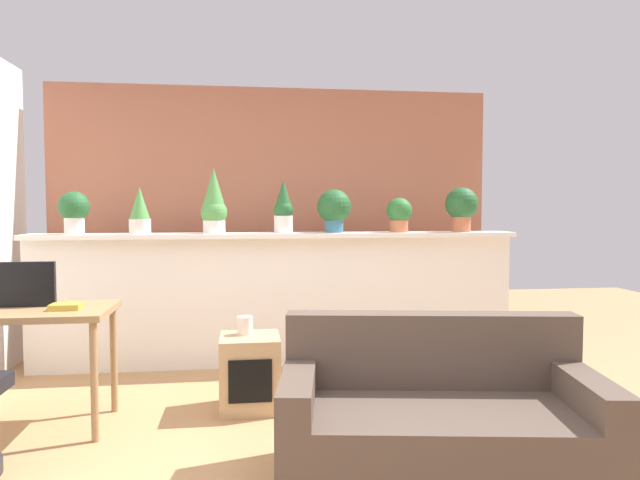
{
  "coord_description": "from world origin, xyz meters",
  "views": [
    {
      "loc": [
        -0.28,
        -2.91,
        1.37
      ],
      "look_at": [
        0.22,
        0.91,
        1.15
      ],
      "focal_mm": 32.03,
      "sensor_mm": 36.0,
      "label": 1
    }
  ],
  "objects_px": {
    "potted_plant_1": "(140,211)",
    "tv_monitor": "(22,284)",
    "side_cube_shelf": "(250,373)",
    "potted_plant_3": "(283,208)",
    "couch": "(438,425)",
    "potted_plant_0": "(74,210)",
    "potted_plant_2": "(214,203)",
    "potted_plant_5": "(399,214)",
    "vase_on_shelf": "(245,325)",
    "potted_plant_6": "(462,206)",
    "potted_plant_4": "(334,208)",
    "book_on_desk": "(66,307)",
    "desk": "(18,323)"
  },
  "relations": [
    {
      "from": "potted_plant_1",
      "to": "tv_monitor",
      "type": "xyz_separation_m",
      "value": [
        -0.52,
        -1.11,
        -0.45
      ]
    },
    {
      "from": "tv_monitor",
      "to": "side_cube_shelf",
      "type": "bearing_deg",
      "value": 3.92
    },
    {
      "from": "potted_plant_3",
      "to": "couch",
      "type": "xyz_separation_m",
      "value": [
        0.62,
        -2.22,
        -1.08
      ]
    },
    {
      "from": "potted_plant_0",
      "to": "potted_plant_2",
      "type": "distance_m",
      "value": 1.12
    },
    {
      "from": "potted_plant_5",
      "to": "side_cube_shelf",
      "type": "xyz_separation_m",
      "value": [
        -1.32,
        -1.05,
        -1.06
      ]
    },
    {
      "from": "potted_plant_5",
      "to": "tv_monitor",
      "type": "height_order",
      "value": "potted_plant_5"
    },
    {
      "from": "vase_on_shelf",
      "to": "tv_monitor",
      "type": "bearing_deg",
      "value": -173.65
    },
    {
      "from": "potted_plant_2",
      "to": "couch",
      "type": "distance_m",
      "value": 2.75
    },
    {
      "from": "potted_plant_1",
      "to": "potted_plant_6",
      "type": "bearing_deg",
      "value": 0.94
    },
    {
      "from": "potted_plant_3",
      "to": "couch",
      "type": "height_order",
      "value": "potted_plant_3"
    },
    {
      "from": "side_cube_shelf",
      "to": "potted_plant_3",
      "type": "bearing_deg",
      "value": 74.19
    },
    {
      "from": "potted_plant_4",
      "to": "book_on_desk",
      "type": "relative_size",
      "value": 2.12
    },
    {
      "from": "potted_plant_1",
      "to": "couch",
      "type": "distance_m",
      "value": 3.01
    },
    {
      "from": "potted_plant_3",
      "to": "book_on_desk",
      "type": "bearing_deg",
      "value": -137.2
    },
    {
      "from": "potted_plant_2",
      "to": "potted_plant_5",
      "type": "relative_size",
      "value": 1.81
    },
    {
      "from": "potted_plant_0",
      "to": "potted_plant_2",
      "type": "height_order",
      "value": "potted_plant_2"
    },
    {
      "from": "vase_on_shelf",
      "to": "potted_plant_5",
      "type": "bearing_deg",
      "value": 36.25
    },
    {
      "from": "potted_plant_0",
      "to": "potted_plant_3",
      "type": "relative_size",
      "value": 0.77
    },
    {
      "from": "book_on_desk",
      "to": "potted_plant_0",
      "type": "bearing_deg",
      "value": 103.18
    },
    {
      "from": "potted_plant_6",
      "to": "tv_monitor",
      "type": "distance_m",
      "value": 3.54
    },
    {
      "from": "potted_plant_1",
      "to": "desk",
      "type": "bearing_deg",
      "value": -113.63
    },
    {
      "from": "potted_plant_0",
      "to": "potted_plant_4",
      "type": "xyz_separation_m",
      "value": [
        2.15,
        0.05,
        0.01
      ]
    },
    {
      "from": "potted_plant_1",
      "to": "tv_monitor",
      "type": "bearing_deg",
      "value": -115.34
    },
    {
      "from": "potted_plant_1",
      "to": "vase_on_shelf",
      "type": "height_order",
      "value": "potted_plant_1"
    },
    {
      "from": "side_cube_shelf",
      "to": "potted_plant_0",
      "type": "bearing_deg",
      "value": 144.04
    },
    {
      "from": "side_cube_shelf",
      "to": "vase_on_shelf",
      "type": "height_order",
      "value": "vase_on_shelf"
    },
    {
      "from": "couch",
      "to": "potted_plant_3",
      "type": "bearing_deg",
      "value": 105.71
    },
    {
      "from": "tv_monitor",
      "to": "vase_on_shelf",
      "type": "xyz_separation_m",
      "value": [
        1.38,
        0.15,
        -0.33
      ]
    },
    {
      "from": "potted_plant_0",
      "to": "tv_monitor",
      "type": "xyz_separation_m",
      "value": [
        -0.01,
        -1.11,
        -0.46
      ]
    },
    {
      "from": "potted_plant_4",
      "to": "potted_plant_5",
      "type": "relative_size",
      "value": 1.24
    },
    {
      "from": "potted_plant_5",
      "to": "vase_on_shelf",
      "type": "relative_size",
      "value": 2.45
    },
    {
      "from": "potted_plant_2",
      "to": "book_on_desk",
      "type": "bearing_deg",
      "value": -122.61
    },
    {
      "from": "potted_plant_3",
      "to": "potted_plant_6",
      "type": "height_order",
      "value": "potted_plant_3"
    },
    {
      "from": "book_on_desk",
      "to": "couch",
      "type": "bearing_deg",
      "value": -24.08
    },
    {
      "from": "potted_plant_3",
      "to": "potted_plant_6",
      "type": "distance_m",
      "value": 1.59
    },
    {
      "from": "potted_plant_2",
      "to": "vase_on_shelf",
      "type": "xyz_separation_m",
      "value": [
        0.25,
        -1.0,
        -0.84
      ]
    },
    {
      "from": "couch",
      "to": "potted_plant_1",
      "type": "bearing_deg",
      "value": 130.0
    },
    {
      "from": "potted_plant_1",
      "to": "potted_plant_4",
      "type": "xyz_separation_m",
      "value": [
        1.63,
        0.05,
        0.02
      ]
    },
    {
      "from": "potted_plant_6",
      "to": "couch",
      "type": "height_order",
      "value": "potted_plant_6"
    },
    {
      "from": "desk",
      "to": "vase_on_shelf",
      "type": "distance_m",
      "value": 1.4
    },
    {
      "from": "couch",
      "to": "vase_on_shelf",
      "type": "bearing_deg",
      "value": 128.54
    },
    {
      "from": "potted_plant_1",
      "to": "desk",
      "type": "distance_m",
      "value": 1.46
    },
    {
      "from": "potted_plant_6",
      "to": "vase_on_shelf",
      "type": "distance_m",
      "value": 2.32
    },
    {
      "from": "potted_plant_4",
      "to": "tv_monitor",
      "type": "xyz_separation_m",
      "value": [
        -2.15,
        -1.16,
        -0.47
      ]
    },
    {
      "from": "potted_plant_5",
      "to": "potted_plant_3",
      "type": "bearing_deg",
      "value": 178.74
    },
    {
      "from": "potted_plant_1",
      "to": "couch",
      "type": "bearing_deg",
      "value": -50.0
    },
    {
      "from": "potted_plant_4",
      "to": "desk",
      "type": "height_order",
      "value": "potted_plant_4"
    },
    {
      "from": "vase_on_shelf",
      "to": "side_cube_shelf",
      "type": "bearing_deg",
      "value": -61.17
    },
    {
      "from": "potted_plant_1",
      "to": "side_cube_shelf",
      "type": "height_order",
      "value": "potted_plant_1"
    },
    {
      "from": "potted_plant_0",
      "to": "potted_plant_4",
      "type": "distance_m",
      "value": 2.15
    }
  ]
}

